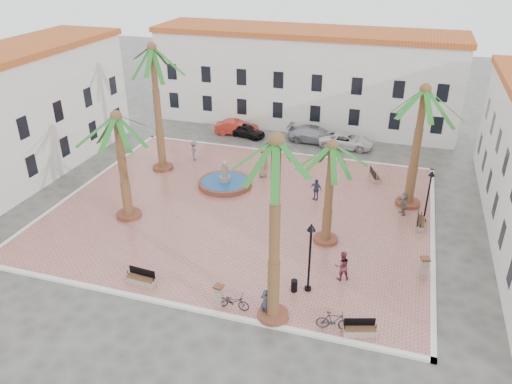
% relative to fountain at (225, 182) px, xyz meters
% --- Properties ---
extents(ground, '(120.00, 120.00, 0.00)m').
position_rel_fountain_xyz_m(ground, '(2.47, -3.03, -0.44)').
color(ground, '#56544F').
rests_on(ground, ground).
extents(plaza, '(26.00, 22.00, 0.15)m').
position_rel_fountain_xyz_m(plaza, '(2.47, -3.03, -0.37)').
color(plaza, '#B86D63').
rests_on(plaza, ground).
extents(kerb_n, '(26.30, 0.30, 0.16)m').
position_rel_fountain_xyz_m(kerb_n, '(2.47, 7.97, -0.36)').
color(kerb_n, silver).
rests_on(kerb_n, ground).
extents(kerb_s, '(26.30, 0.30, 0.16)m').
position_rel_fountain_xyz_m(kerb_s, '(2.47, -14.03, -0.36)').
color(kerb_s, silver).
rests_on(kerb_s, ground).
extents(kerb_e, '(0.30, 22.30, 0.16)m').
position_rel_fountain_xyz_m(kerb_e, '(15.47, -3.03, -0.36)').
color(kerb_e, silver).
rests_on(kerb_e, ground).
extents(kerb_w, '(0.30, 22.30, 0.16)m').
position_rel_fountain_xyz_m(kerb_w, '(-10.53, -3.03, -0.36)').
color(kerb_w, silver).
rests_on(kerb_w, ground).
extents(building_north, '(30.40, 7.40, 9.50)m').
position_rel_fountain_xyz_m(building_north, '(2.47, 16.97, 4.32)').
color(building_north, white).
rests_on(building_north, ground).
extents(building_west, '(6.40, 24.40, 10.00)m').
position_rel_fountain_xyz_m(building_west, '(-16.52, -3.03, 4.58)').
color(building_west, white).
rests_on(building_west, ground).
extents(fountain, '(4.15, 4.15, 2.14)m').
position_rel_fountain_xyz_m(fountain, '(0.00, 0.00, 0.00)').
color(fountain, brown).
rests_on(fountain, plaza).
extents(palm_nw, '(5.53, 5.53, 10.35)m').
position_rel_fountain_xyz_m(palm_nw, '(-6.10, 1.48, 8.67)').
color(palm_nw, brown).
rests_on(palm_nw, plaza).
extents(palm_sw, '(5.63, 5.63, 7.64)m').
position_rel_fountain_xyz_m(palm_sw, '(-4.71, -6.46, 6.06)').
color(palm_sw, brown).
rests_on(palm_sw, plaza).
extents(palm_s, '(5.25, 5.25, 10.02)m').
position_rel_fountain_xyz_m(palm_s, '(7.61, -13.43, 8.40)').
color(palm_s, brown).
rests_on(palm_s, plaza).
extents(palm_e, '(5.12, 5.12, 6.89)m').
position_rel_fountain_xyz_m(palm_e, '(8.90, -5.52, 5.43)').
color(palm_e, brown).
rests_on(palm_e, plaza).
extents(palm_ne, '(5.76, 5.76, 8.91)m').
position_rel_fountain_xyz_m(palm_ne, '(13.73, 1.08, 7.26)').
color(palm_ne, brown).
rests_on(palm_ne, plaza).
extents(bench_s, '(1.76, 0.65, 0.91)m').
position_rel_fountain_xyz_m(bench_s, '(-0.16, -13.00, -0.03)').
color(bench_s, gray).
rests_on(bench_s, plaza).
extents(bench_se, '(1.69, 0.96, 0.85)m').
position_rel_fountain_xyz_m(bench_se, '(12.00, -13.41, -0.05)').
color(bench_se, gray).
rests_on(bench_se, plaza).
extents(bench_e, '(0.57, 1.76, 0.92)m').
position_rel_fountain_xyz_m(bench_e, '(14.63, -1.90, -0.03)').
color(bench_e, gray).
rests_on(bench_e, plaza).
extents(bench_ne, '(1.09, 1.79, 0.90)m').
position_rel_fountain_xyz_m(bench_ne, '(11.04, 4.53, -0.04)').
color(bench_ne, gray).
rests_on(bench_ne, plaza).
extents(lamppost_s, '(0.46, 0.46, 4.25)m').
position_rel_fountain_xyz_m(lamppost_s, '(8.86, -10.76, 2.58)').
color(lamppost_s, black).
rests_on(lamppost_s, plaza).
extents(lamppost_e, '(0.42, 0.42, 3.82)m').
position_rel_fountain_xyz_m(lamppost_e, '(14.87, -1.12, 2.30)').
color(lamppost_e, black).
rests_on(lamppost_e, plaza).
extents(bollard_se, '(0.53, 0.53, 1.29)m').
position_rel_fountain_xyz_m(bollard_se, '(4.67, -13.43, 0.37)').
color(bollard_se, gray).
rests_on(bollard_se, plaza).
extents(bollard_n, '(0.55, 0.55, 1.52)m').
position_rel_fountain_xyz_m(bollard_n, '(1.98, 4.19, 0.50)').
color(bollard_n, gray).
rests_on(bollard_n, plaza).
extents(bollard_e, '(0.59, 0.59, 1.35)m').
position_rel_fountain_xyz_m(bollard_e, '(14.87, -7.74, 0.41)').
color(bollard_e, gray).
rests_on(bollard_e, plaza).
extents(litter_bin, '(0.37, 0.37, 0.71)m').
position_rel_fountain_xyz_m(litter_bin, '(8.16, -11.08, 0.06)').
color(litter_bin, black).
rests_on(litter_bin, plaza).
extents(cyclist_a, '(0.66, 0.51, 1.61)m').
position_rel_fountain_xyz_m(cyclist_a, '(7.21, -13.43, 0.51)').
color(cyclist_a, '#2E3147').
rests_on(cyclist_a, plaza).
extents(bicycle_a, '(1.77, 0.63, 0.92)m').
position_rel_fountain_xyz_m(bicycle_a, '(5.45, -13.43, 0.17)').
color(bicycle_a, black).
rests_on(bicycle_a, plaza).
extents(cyclist_b, '(1.08, 0.99, 1.79)m').
position_rel_fountain_xyz_m(cyclist_b, '(10.45, -9.21, 0.61)').
color(cyclist_b, brown).
rests_on(cyclist_b, plaza).
extents(bicycle_b, '(1.82, 0.73, 1.06)m').
position_rel_fountain_xyz_m(bicycle_b, '(10.71, -13.43, 0.24)').
color(bicycle_b, black).
rests_on(bicycle_b, plaza).
extents(pedestrian_fountain_a, '(0.87, 0.57, 1.75)m').
position_rel_fountain_xyz_m(pedestrian_fountain_a, '(2.33, 2.45, 0.59)').
color(pedestrian_fountain_a, '#87745A').
rests_on(pedestrian_fountain_a, plaza).
extents(pedestrian_fountain_b, '(1.05, 0.71, 1.65)m').
position_rel_fountain_xyz_m(pedestrian_fountain_b, '(7.18, -0.13, 0.54)').
color(pedestrian_fountain_b, '#37415F').
rests_on(pedestrian_fountain_b, plaza).
extents(pedestrian_north, '(0.93, 1.25, 1.73)m').
position_rel_fountain_xyz_m(pedestrian_north, '(-4.31, 3.98, 0.58)').
color(pedestrian_north, '#53535A').
rests_on(pedestrian_north, plaza).
extents(pedestrian_east, '(1.02, 1.61, 1.66)m').
position_rel_fountain_xyz_m(pedestrian_east, '(13.42, -0.50, 0.54)').
color(pedestrian_east, '#706756').
rests_on(pedestrian_east, plaza).
extents(car_black, '(3.91, 2.35, 1.25)m').
position_rel_fountain_xyz_m(car_black, '(-1.86, 11.07, 0.18)').
color(car_black, black).
rests_on(car_black, ground).
extents(car_red, '(4.43, 2.13, 1.40)m').
position_rel_fountain_xyz_m(car_red, '(-3.01, 11.47, 0.26)').
color(car_red, red).
rests_on(car_red, ground).
extents(car_silver, '(5.31, 2.31, 1.52)m').
position_rel_fountain_xyz_m(car_silver, '(4.81, 11.61, 0.32)').
color(car_silver, '#97979F').
rests_on(car_silver, ground).
extents(car_white, '(4.94, 2.29, 1.37)m').
position_rel_fountain_xyz_m(car_white, '(7.82, 11.10, 0.24)').
color(car_white, silver).
rests_on(car_white, ground).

